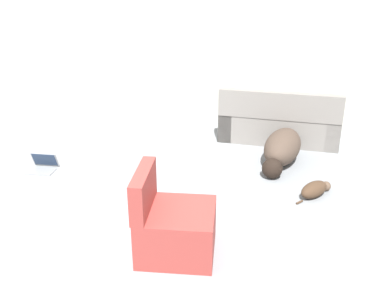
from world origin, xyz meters
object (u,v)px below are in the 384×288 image
Objects in this scene: couch at (279,122)px; side_chair at (172,226)px; laptop_open at (43,164)px; dog at (282,148)px; cat at (315,189)px.

side_chair is at bearing 76.54° from couch.
dog is at bearing 12.02° from laptop_open.
cat is at bearing -3.56° from laptop_open.
cat is 0.60× the size of side_chair.
side_chair is (-0.97, -3.03, -0.00)m from couch.
couch is 5.13× the size of laptop_open.
dog is at bearing -29.38° from side_chair.
laptop_open is at bearing 129.64° from cat.
side_chair is at bearing 174.98° from cat.
cat is 3.39m from laptop_open.
couch is at bearing 54.52° from cat.
couch is 3.70× the size of cat.
side_chair is at bearing -36.53° from laptop_open.
laptop_open is (-2.99, -1.62, -0.20)m from couch.
dog is 3.11m from laptop_open.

